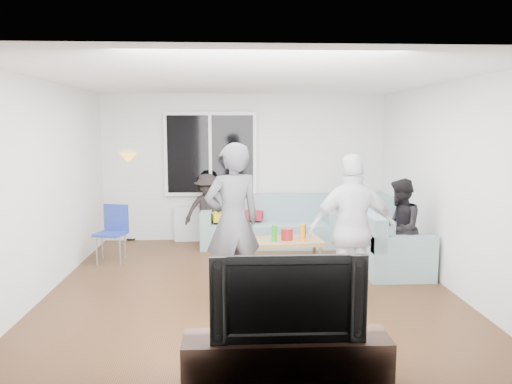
{
  "coord_description": "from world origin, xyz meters",
  "views": [
    {
      "loc": [
        -0.24,
        -6.17,
        2.06
      ],
      "look_at": [
        0.1,
        0.6,
        1.15
      ],
      "focal_mm": 35.17,
      "sensor_mm": 36.0,
      "label": 1
    }
  ],
  "objects": [
    {
      "name": "tv_console",
      "position": [
        0.18,
        -2.5,
        0.22
      ],
      "size": [
        1.6,
        0.4,
        0.44
      ],
      "primitive_type": "cube",
      "color": "#312118",
      "rests_on": "floor"
    },
    {
      "name": "wall_back",
      "position": [
        0.0,
        2.77,
        1.3
      ],
      "size": [
        5.0,
        0.04,
        2.6
      ],
      "primitive_type": "cube",
      "color": "silver",
      "rests_on": "ground"
    },
    {
      "name": "bottle_b",
      "position": [
        0.37,
        0.84,
        0.52
      ],
      "size": [
        0.08,
        0.08,
        0.23
      ],
      "primitive_type": "cylinder",
      "color": "#209B1C",
      "rests_on": "coffee_table"
    },
    {
      "name": "floor",
      "position": [
        0.0,
        0.0,
        -0.02
      ],
      "size": [
        5.0,
        5.5,
        0.04
      ],
      "primitive_type": "cube",
      "color": "#56351C",
      "rests_on": "ground"
    },
    {
      "name": "window_frame",
      "position": [
        -0.6,
        2.69,
        1.55
      ],
      "size": [
        1.62,
        0.06,
        1.47
      ],
      "primitive_type": "cube",
      "color": "white",
      "rests_on": "wall_back"
    },
    {
      "name": "player_right",
      "position": [
        1.14,
        -0.63,
        0.87
      ],
      "size": [
        1.04,
        0.48,
        1.74
      ],
      "primitive_type": "imported",
      "rotation": [
        0.0,
        0.0,
        3.2
      ],
      "color": "silver",
      "rests_on": "floor"
    },
    {
      "name": "sofa_corner",
      "position": [
        2.18,
        2.27,
        0.42
      ],
      "size": [
        0.85,
        0.85,
        0.85
      ],
      "primitive_type": "cube",
      "color": "#76959B",
      "rests_on": "floor"
    },
    {
      "name": "cushion_red",
      "position": [
        0.12,
        2.33,
        0.51
      ],
      "size": [
        0.4,
        0.35,
        0.13
      ],
      "primitive_type": "cube",
      "rotation": [
        0.0,
        0.0,
        -0.16
      ],
      "color": "maroon",
      "rests_on": "sofa_back_section"
    },
    {
      "name": "player_left",
      "position": [
        -0.22,
        -0.38,
        0.93
      ],
      "size": [
        0.79,
        0.64,
        1.86
      ],
      "primitive_type": "imported",
      "rotation": [
        0.0,
        0.0,
        3.48
      ],
      "color": "#434347",
      "rests_on": "floor"
    },
    {
      "name": "floor_lamp",
      "position": [
        -2.05,
        2.81,
        0.78
      ],
      "size": [
        0.32,
        0.32,
        1.56
      ],
      "primitive_type": null,
      "color": "gold",
      "rests_on": "floor"
    },
    {
      "name": "pitcher",
      "position": [
        0.57,
        0.92,
        0.49
      ],
      "size": [
        0.17,
        0.17,
        0.17
      ],
      "primitive_type": "cylinder",
      "color": "maroon",
      "rests_on": "coffee_table"
    },
    {
      "name": "spectator_back",
      "position": [
        -0.65,
        2.3,
        0.62
      ],
      "size": [
        0.91,
        0.7,
        1.24
      ],
      "primitive_type": "imported",
      "rotation": [
        0.0,
        0.0,
        0.35
      ],
      "color": "black",
      "rests_on": "floor"
    },
    {
      "name": "ceiling",
      "position": [
        0.0,
        0.0,
        2.62
      ],
      "size": [
        5.0,
        5.5,
        0.04
      ],
      "primitive_type": "cube",
      "color": "white",
      "rests_on": "ground"
    },
    {
      "name": "radiator",
      "position": [
        -0.6,
        2.65,
        0.31
      ],
      "size": [
        1.3,
        0.12,
        0.62
      ],
      "primitive_type": "cube",
      "color": "silver",
      "rests_on": "floor"
    },
    {
      "name": "coffee_table",
      "position": [
        0.52,
        0.96,
        0.2
      ],
      "size": [
        1.16,
        0.72,
        0.4
      ],
      "primitive_type": "cube",
      "rotation": [
        0.0,
        0.0,
        0.11
      ],
      "color": "#A78750",
      "rests_on": "floor"
    },
    {
      "name": "wall_left",
      "position": [
        -2.52,
        0.0,
        1.3
      ],
      "size": [
        0.04,
        5.5,
        2.6
      ],
      "primitive_type": "cube",
      "color": "silver",
      "rests_on": "ground"
    },
    {
      "name": "television",
      "position": [
        0.18,
        -2.5,
        0.78
      ],
      "size": [
        1.17,
        0.15,
        0.67
      ],
      "primitive_type": "imported",
      "color": "black",
      "rests_on": "tv_console"
    },
    {
      "name": "vase",
      "position": [
        -0.79,
        2.62,
        0.71
      ],
      "size": [
        0.23,
        0.23,
        0.19
      ],
      "primitive_type": "imported",
      "rotation": [
        0.0,
        0.0,
        -0.29
      ],
      "color": "silver",
      "rests_on": "radiator"
    },
    {
      "name": "side_chair",
      "position": [
        -2.05,
        1.28,
        0.43
      ],
      "size": [
        0.5,
        0.5,
        0.86
      ],
      "primitive_type": null,
      "rotation": [
        0.0,
        0.0,
        -0.3
      ],
      "color": "navy",
      "rests_on": "floor"
    },
    {
      "name": "cushion_yellow",
      "position": [
        -0.38,
        2.25,
        0.51
      ],
      "size": [
        0.44,
        0.4,
        0.14
      ],
      "primitive_type": "cube",
      "rotation": [
        0.0,
        0.0,
        0.24
      ],
      "color": "gold",
      "rests_on": "sofa_back_section"
    },
    {
      "name": "window_glass",
      "position": [
        -0.6,
        2.65,
        1.55
      ],
      "size": [
        1.5,
        0.02,
        1.35
      ],
      "primitive_type": "cube",
      "color": "black",
      "rests_on": "window_frame"
    },
    {
      "name": "potted_plant",
      "position": [
        -0.29,
        2.62,
        0.8
      ],
      "size": [
        0.23,
        0.21,
        0.36
      ],
      "primitive_type": "imported",
      "rotation": [
        0.0,
        0.0,
        -0.27
      ],
      "color": "#316026",
      "rests_on": "radiator"
    },
    {
      "name": "sofa_back_section",
      "position": [
        0.39,
        2.27,
        0.42
      ],
      "size": [
        2.3,
        0.85,
        0.85
      ],
      "primitive_type": null,
      "color": "#76959B",
      "rests_on": "floor"
    },
    {
      "name": "sofa_right_section",
      "position": [
        2.02,
        1.02,
        0.42
      ],
      "size": [
        2.0,
        0.85,
        0.85
      ],
      "primitive_type": null,
      "rotation": [
        0.0,
        0.0,
        1.57
      ],
      "color": "#76959B",
      "rests_on": "floor"
    },
    {
      "name": "wall_front",
      "position": [
        0.0,
        -2.77,
        1.3
      ],
      "size": [
        5.0,
        0.04,
        2.6
      ],
      "primitive_type": "cube",
      "color": "silver",
      "rests_on": "ground"
    },
    {
      "name": "bottle_d",
      "position": [
        0.78,
        0.83,
        0.53
      ],
      "size": [
        0.07,
        0.07,
        0.25
      ],
      "primitive_type": "cylinder",
      "color": "orange",
      "rests_on": "coffee_table"
    },
    {
      "name": "window_mullion",
      "position": [
        -0.6,
        2.64,
        1.55
      ],
      "size": [
        0.05,
        0.03,
        1.35
      ],
      "primitive_type": "cube",
      "color": "white",
      "rests_on": "window_frame"
    },
    {
      "name": "spectator_right",
      "position": [
        2.02,
        0.33,
        0.68
      ],
      "size": [
        0.7,
        0.79,
        1.35
      ],
      "primitive_type": "imported",
      "rotation": [
        0.0,
        0.0,
        -1.9
      ],
      "color": "black",
      "rests_on": "floor"
    },
    {
      "name": "bottle_e",
      "position": [
        0.83,
        1.06,
        0.5
      ],
      "size": [
        0.07,
        0.07,
        0.2
      ],
      "primitive_type": "cylinder",
      "color": "black",
      "rests_on": "coffee_table"
    },
    {
      "name": "wall_right",
      "position": [
        2.52,
        0.0,
        1.3
      ],
      "size": [
        0.04,
        5.5,
        2.6
      ],
      "primitive_type": "cube",
      "color": "silver",
      "rests_on": "ground"
    }
  ]
}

